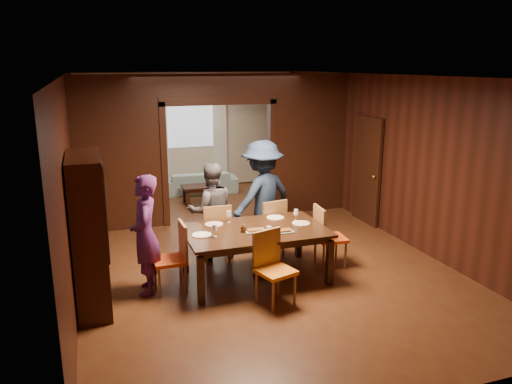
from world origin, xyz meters
name	(u,v)px	position (x,y,z in m)	size (l,w,h in m)	color
floor	(244,245)	(0.00, 0.00, 0.00)	(9.00, 9.00, 0.00)	#4F2716
ceiling	(243,75)	(0.00, 0.00, 2.90)	(5.50, 9.00, 0.02)	silver
room_walls	(216,144)	(0.00, 1.89, 1.51)	(5.52, 9.01, 2.90)	black
person_purple	(145,235)	(-1.81, -1.30, 0.83)	(0.60, 0.40, 1.66)	#4F205F
person_grey	(211,211)	(-0.67, -0.37, 0.79)	(0.77, 0.60, 1.58)	#4D4D53
person_navy	(262,197)	(0.22, -0.33, 0.94)	(1.21, 0.70, 1.88)	#19283F
sofa	(199,182)	(0.07, 3.85, 0.27)	(1.82, 0.71, 0.53)	#9BC9CB
serving_bowl	(261,224)	(-0.13, -1.27, 0.80)	(0.29, 0.29, 0.07)	black
dining_table	(255,254)	(-0.26, -1.37, 0.38)	(2.03, 1.26, 0.76)	black
coffee_table	(200,194)	(-0.12, 2.94, 0.20)	(0.80, 0.50, 0.40)	black
chair_left	(169,258)	(-1.51, -1.39, 0.48)	(0.44, 0.44, 0.97)	#C14012
chair_right	(331,236)	(1.01, -1.30, 0.48)	(0.44, 0.44, 0.97)	#F14E16
chair_far_l	(216,232)	(-0.64, -0.53, 0.48)	(0.44, 0.44, 0.97)	orange
chair_far_r	(268,227)	(0.25, -0.56, 0.48)	(0.44, 0.44, 0.97)	#D35513
chair_near	(276,269)	(-0.26, -2.22, 0.48)	(0.44, 0.44, 0.97)	orange
hutch	(89,233)	(-2.53, -1.50, 1.00)	(0.40, 1.20, 2.00)	black
door_right	(367,170)	(2.70, 0.50, 1.05)	(0.06, 0.90, 2.10)	black
window_far	(190,121)	(0.00, 4.44, 1.70)	(1.20, 0.03, 1.30)	silver
curtain_left	(161,141)	(-0.75, 4.40, 1.25)	(0.35, 0.06, 2.40)	white
curtain_right	(220,138)	(0.75, 4.40, 1.25)	(0.35, 0.06, 2.40)	white
plate_left	(202,235)	(-1.05, -1.38, 0.77)	(0.27, 0.27, 0.01)	white
plate_far_l	(214,224)	(-0.77, -0.97, 0.77)	(0.27, 0.27, 0.01)	silver
plate_far_r	(275,217)	(0.21, -0.96, 0.77)	(0.27, 0.27, 0.01)	white
plate_right	(301,223)	(0.47, -1.35, 0.77)	(0.27, 0.27, 0.01)	silver
plate_near	(264,237)	(-0.25, -1.73, 0.77)	(0.27, 0.27, 0.01)	silver
platter_a	(255,230)	(-0.29, -1.47, 0.78)	(0.30, 0.20, 0.04)	gray
platter_b	(283,231)	(0.07, -1.62, 0.78)	(0.30, 0.20, 0.04)	gray
wineglass_left	(215,231)	(-0.89, -1.50, 0.85)	(0.08, 0.08, 0.18)	white
wineglass_far	(229,217)	(-0.53, -0.94, 0.85)	(0.08, 0.08, 0.18)	white
wineglass_right	(296,215)	(0.46, -1.20, 0.85)	(0.08, 0.08, 0.18)	silver
tumbler	(269,231)	(-0.17, -1.72, 0.83)	(0.07, 0.07, 0.14)	silver
condiment_jar	(243,228)	(-0.45, -1.43, 0.82)	(0.08, 0.08, 0.11)	#472A10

